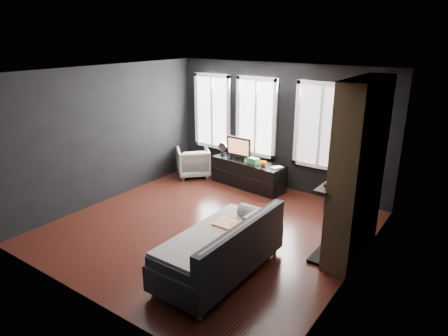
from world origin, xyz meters
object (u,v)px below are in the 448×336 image
Objects in this scene: sofa at (220,245)px; media_console at (248,174)px; book at (275,162)px; mantel_vase at (351,162)px; armchair at (193,161)px; monitor at (239,147)px; mug at (263,163)px.

sofa is 3.46m from media_console.
mantel_vase is at bearing -28.85° from book.
sofa reaches higher than armchair.
monitor reaches higher than media_console.
monitor is at bearing 177.77° from book.
sofa is 3.30× the size of monitor.
monitor is at bearing 159.02° from mantel_vase.
monitor is 4.59× the size of mug.
sofa is 9.89× the size of mantel_vase.
monitor reaches higher than book.
mug is (1.88, 0.04, 0.28)m from armchair.
mantel_vase is at bearing 63.02° from sofa.
mug is at bearing -153.29° from book.
media_console is 7.82× the size of book.
mantel_vase reaches higher than monitor.
media_console is 0.76m from book.
book is (2.10, 0.15, 0.33)m from armchair.
mug reaches higher than media_console.
book is at bearing 26.71° from mug.
armchair is at bearing -175.98° from book.
media_console is at bearing 179.78° from book.
armchair is at bearing 134.82° from sofa.
monitor is 0.75m from mug.
armchair is 3.41× the size of book.
monitor is (1.17, 0.18, 0.50)m from armchair.
media_console is at bearing 165.24° from mug.
monitor is 2.85× the size of book.
mantel_vase reaches higher than sofa.
mug is at bearing -7.93° from media_console.
media_console is at bearing 140.18° from armchair.
mug is (-1.03, 3.03, 0.21)m from sofa.
monitor is 0.94m from book.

